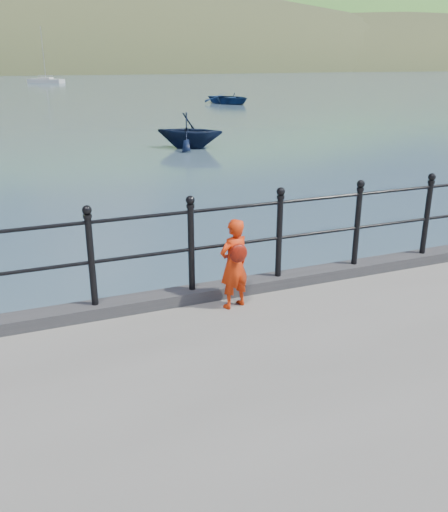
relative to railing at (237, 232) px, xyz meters
name	(u,v)px	position (x,y,z in m)	size (l,w,h in m)	color
ground	(231,355)	(0.00, 0.15, -1.82)	(600.00, 600.00, 0.00)	#2D4251
kerb	(236,287)	(0.00, 0.00, -0.75)	(60.00, 0.30, 0.15)	#28282B
railing	(237,232)	(0.00, 0.00, 0.00)	(18.11, 0.11, 1.20)	black
far_shore	(102,124)	(38.34, 239.56, -24.39)	(830.00, 200.00, 156.00)	#333A21
child	(234,263)	(-0.19, -0.37, -0.26)	(0.46, 0.37, 1.11)	red
launch_blue	(230,98)	(17.39, 42.23, -1.33)	(3.42, 4.78, 0.99)	navy
launch_navy	(190,131)	(5.40, 18.04, -1.02)	(2.63, 3.05, 1.61)	black
sailboat_deep	(46,81)	(5.64, 97.38, -1.48)	(6.17, 5.46, 9.39)	beige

